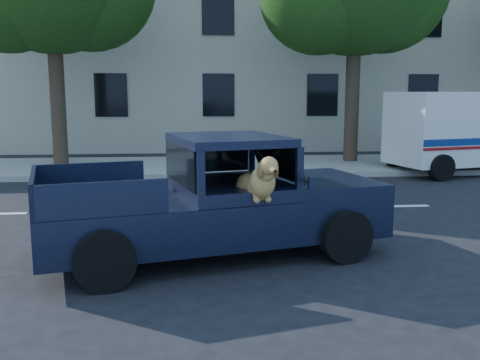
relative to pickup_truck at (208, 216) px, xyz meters
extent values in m
plane|color=black|center=(-0.20, -0.42, -0.58)|extent=(120.00, 120.00, 0.00)
cube|color=gray|center=(-0.20, 8.78, -0.50)|extent=(60.00, 4.00, 0.15)
cylinder|color=#332619|center=(-4.20, 9.18, 1.62)|extent=(0.44, 0.44, 4.40)
cylinder|color=#332619|center=(4.80, 9.18, 1.62)|extent=(0.44, 0.44, 4.40)
cube|color=beige|center=(2.80, 16.08, 3.92)|extent=(26.00, 6.00, 9.00)
cube|color=black|center=(0.07, 0.04, 0.00)|extent=(5.07, 2.97, 0.60)
cube|color=black|center=(1.71, 0.46, 0.38)|extent=(1.79, 2.12, 0.15)
cube|color=black|center=(0.29, 0.10, 1.07)|extent=(1.82, 2.06, 0.11)
cube|color=black|center=(1.01, 0.28, 0.75)|extent=(0.62, 1.58, 0.52)
cube|color=black|center=(0.57, -0.26, 0.17)|extent=(0.61, 0.61, 0.35)
cube|color=black|center=(1.29, -0.83, 0.60)|extent=(0.10, 0.07, 0.15)
cube|color=silver|center=(7.54, 7.26, -0.02)|extent=(4.56, 2.83, 0.50)
cube|color=silver|center=(7.15, 7.17, 0.98)|extent=(3.77, 2.65, 1.51)
cube|color=navy|center=(7.37, 6.23, 0.43)|extent=(3.34, 0.81, 0.18)
cube|color=#9E0F0F|center=(7.37, 6.23, 0.27)|extent=(3.34, 0.81, 0.07)
camera|label=1|loc=(-0.20, -7.37, 1.73)|focal=40.00mm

